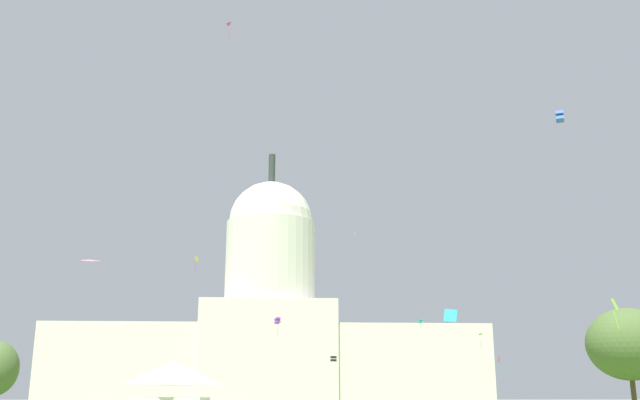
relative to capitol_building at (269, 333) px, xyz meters
name	(u,v)px	position (x,y,z in m)	size (l,w,h in m)	color
capitol_building	(269,333)	(0.00, 0.00, 0.00)	(110.12, 25.58, 66.59)	silver
event_tent	(171,394)	(-7.61, -117.06, -15.17)	(7.19, 5.63, 6.20)	white
tree_east_far	(628,344)	(46.96, -96.15, -8.97)	(12.57, 11.87, 13.90)	#4C3823
kite_black_low	(333,359)	(13.69, -38.00, -8.23)	(1.22, 1.24, 1.15)	black
kite_cyan_low	(450,316)	(14.25, -136.72, -9.80)	(0.99, 0.49, 0.97)	#33BCDB
kite_pink_low	(89,264)	(-15.37, -119.86, -3.47)	(1.55, 0.81, 0.27)	pink
kite_violet_mid	(277,321)	(2.15, -30.55, 0.13)	(1.47, 1.47, 3.88)	purple
kite_turquoise_mid	(420,321)	(34.80, -23.57, 0.90)	(1.00, 1.03, 2.60)	teal
kite_gold_high	(353,235)	(17.75, -41.02, 16.93)	(0.91, 1.69, 0.13)	gold
kite_yellow_mid	(196,260)	(-14.71, -40.39, 11.34)	(0.75, 0.73, 3.05)	yellow
kite_green_low	(483,335)	(40.28, -53.95, -4.66)	(1.42, 1.78, 2.69)	green
kite_magenta_high	(227,26)	(-5.62, -95.68, 34.69)	(1.03, 1.26, 2.29)	#D1339E
kite_blue_high	(560,116)	(40.88, -95.98, 22.08)	(1.42, 1.46, 1.50)	blue
kite_red_low	(499,360)	(39.57, -65.29, -9.69)	(0.60, 1.07, 2.96)	red
kite_lime_low	(615,306)	(41.38, -105.23, -5.29)	(1.04, 0.86, 3.61)	#8CD133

